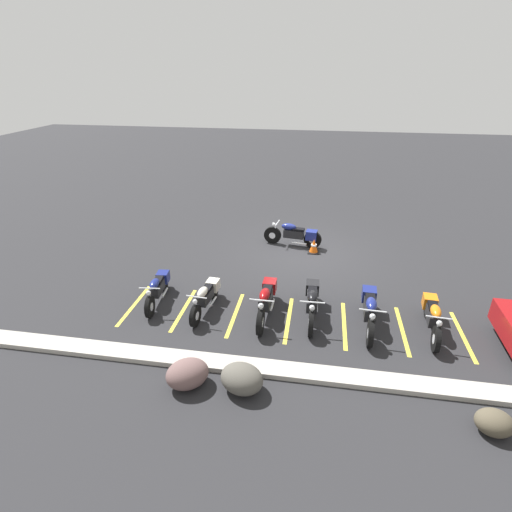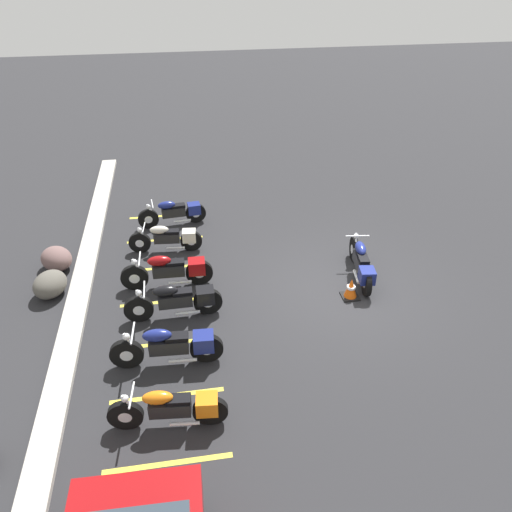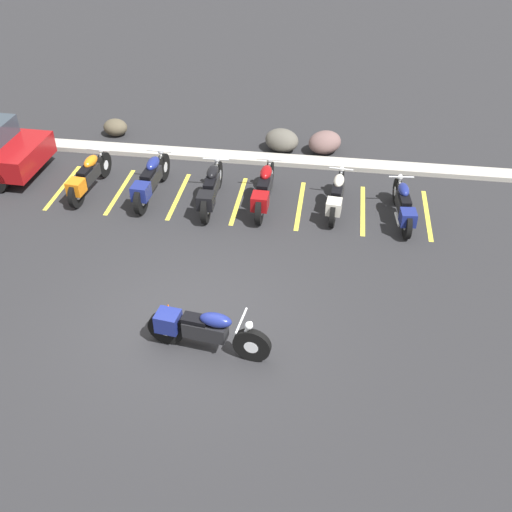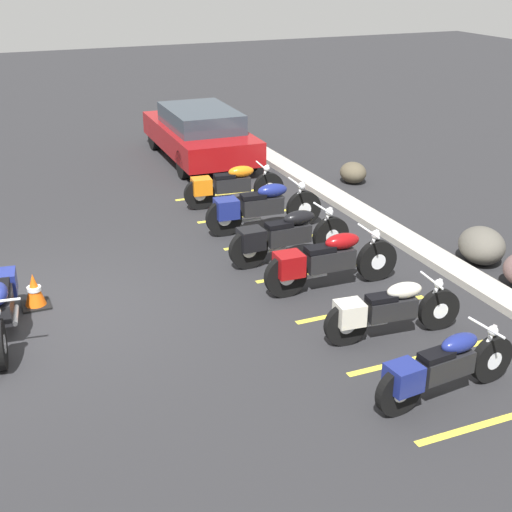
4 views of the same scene
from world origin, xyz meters
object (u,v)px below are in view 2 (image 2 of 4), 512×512
(parked_bike_0, at_px, (174,408))
(parked_bike_3, at_px, (171,270))
(motorcycle_navy_featured, at_px, (361,263))
(traffic_cone, at_px, (351,289))
(parked_bike_5, at_px, (175,212))
(parked_bike_4, at_px, (169,238))
(landscape_rock_0, at_px, (50,284))
(parked_bike_1, at_px, (172,346))
(landscape_rock_1, at_px, (56,259))
(parked_bike_2, at_px, (178,300))

(parked_bike_0, relative_size, parked_bike_3, 0.94)
(motorcycle_navy_featured, bearing_deg, parked_bike_0, 136.19)
(parked_bike_0, bearing_deg, traffic_cone, -138.59)
(parked_bike_5, bearing_deg, parked_bike_4, 75.94)
(parked_bike_3, distance_m, landscape_rock_0, 2.85)
(landscape_rock_0, bearing_deg, parked_bike_1, -134.24)
(motorcycle_navy_featured, xyz_separation_m, parked_bike_1, (-2.22, 4.63, 0.02))
(motorcycle_navy_featured, xyz_separation_m, parked_bike_3, (0.42, 4.60, 0.01))
(parked_bike_4, xyz_separation_m, parked_bike_5, (1.45, -0.21, 0.00))
(parked_bike_1, distance_m, landscape_rock_1, 4.81)
(landscape_rock_0, bearing_deg, traffic_cone, -99.85)
(parked_bike_0, bearing_deg, landscape_rock_1, -56.83)
(motorcycle_navy_featured, distance_m, traffic_cone, 0.87)
(parked_bike_5, bearing_deg, parked_bike_1, 82.13)
(parked_bike_3, height_order, traffic_cone, parked_bike_3)
(motorcycle_navy_featured, height_order, parked_bike_3, parked_bike_3)
(parked_bike_4, height_order, traffic_cone, parked_bike_4)
(parked_bike_0, xyz_separation_m, landscape_rock_0, (4.25, 2.80, -0.13))
(parked_bike_2, xyz_separation_m, parked_bike_3, (1.19, 0.13, 0.01))
(parked_bike_4, bearing_deg, parked_bike_2, 98.40)
(parked_bike_1, bearing_deg, parked_bike_2, -93.12)
(parked_bike_5, bearing_deg, traffic_cone, 127.46)
(landscape_rock_0, distance_m, landscape_rock_1, 1.13)
(parked_bike_1, relative_size, parked_bike_2, 1.03)
(parked_bike_0, xyz_separation_m, parked_bike_2, (2.97, -0.17, 0.02))
(parked_bike_2, relative_size, parked_bike_3, 0.98)
(motorcycle_navy_featured, height_order, parked_bike_5, motorcycle_navy_featured)
(parked_bike_1, xyz_separation_m, parked_bike_3, (2.64, -0.03, -0.00))
(parked_bike_0, height_order, parked_bike_5, parked_bike_0)
(parked_bike_3, height_order, landscape_rock_0, parked_bike_3)
(parked_bike_3, bearing_deg, parked_bike_0, 90.54)
(parked_bike_5, height_order, landscape_rock_0, parked_bike_5)
(landscape_rock_1, bearing_deg, parked_bike_4, -81.93)
(parked_bike_3, relative_size, landscape_rock_1, 2.47)
(parked_bike_1, bearing_deg, parked_bike_0, 92.82)
(parked_bike_4, relative_size, landscape_rock_0, 2.17)
(parked_bike_5, relative_size, landscape_rock_0, 2.20)
(parked_bike_3, distance_m, traffic_cone, 4.28)
(parked_bike_1, bearing_deg, parked_bike_5, -88.88)
(parked_bike_4, height_order, landscape_rock_1, parked_bike_4)
(parked_bike_0, height_order, parked_bike_4, parked_bike_0)
(parked_bike_2, distance_m, landscape_rock_1, 3.86)
(parked_bike_3, xyz_separation_m, parked_bike_4, (1.62, 0.04, -0.05))
(parked_bike_5, distance_m, landscape_rock_1, 3.57)
(parked_bike_0, distance_m, parked_bike_2, 2.97)
(parked_bike_0, distance_m, parked_bike_3, 4.16)
(motorcycle_navy_featured, relative_size, traffic_cone, 4.21)
(parked_bike_0, xyz_separation_m, parked_bike_5, (7.23, -0.20, -0.02))
(motorcycle_navy_featured, xyz_separation_m, parked_bike_5, (3.50, 4.43, -0.03))
(landscape_rock_1, bearing_deg, parked_bike_0, -152.10)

